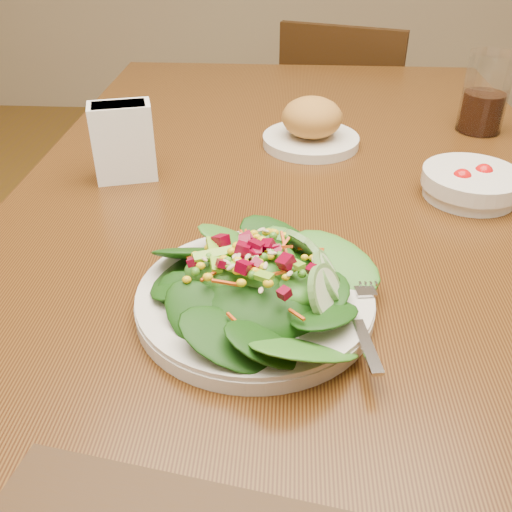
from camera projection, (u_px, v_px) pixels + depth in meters
name	position (u px, v px, depth m)	size (l,w,h in m)	color
ground_plane	(287.00, 475.00, 1.32)	(5.00, 5.00, 0.00)	brown
dining_table	(299.00, 237.00, 0.97)	(0.90, 1.40, 0.75)	#543312
chair_far	(342.00, 143.00, 1.87)	(0.47, 0.48, 0.82)	black
salad_plate	(263.00, 288.00, 0.63)	(0.27, 0.27, 0.08)	silver
bread_plate	(311.00, 126.00, 1.02)	(0.17, 0.17, 0.09)	silver
tomato_bowl	(471.00, 184.00, 0.86)	(0.15, 0.15, 0.05)	silver
drinking_glass	(484.00, 98.00, 1.07)	(0.08, 0.08, 0.15)	silver
napkin_holder	(123.00, 140.00, 0.89)	(0.10, 0.08, 0.12)	white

